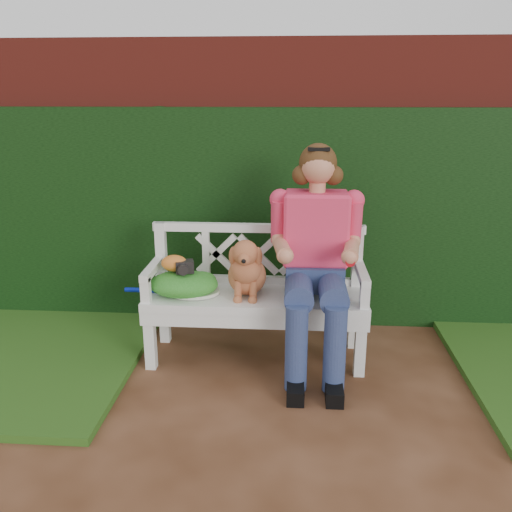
{
  "coord_description": "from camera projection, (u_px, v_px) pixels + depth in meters",
  "views": [
    {
      "loc": [
        -0.04,
        -2.49,
        1.8
      ],
      "look_at": [
        -0.28,
        0.99,
        0.75
      ],
      "focal_mm": 38.0,
      "sensor_mm": 36.0,
      "label": 1
    }
  ],
  "objects": [
    {
      "name": "ground",
      "position": [
        296.0,
        444.0,
        2.9
      ],
      "size": [
        60.0,
        60.0,
        0.0
      ],
      "primitive_type": "plane",
      "color": "#402210"
    },
    {
      "name": "brick_wall",
      "position": [
        299.0,
        183.0,
        4.39
      ],
      "size": [
        10.0,
        0.3,
        2.2
      ],
      "primitive_type": "cube",
      "color": "maroon",
      "rests_on": "ground"
    },
    {
      "name": "ivy_hedge",
      "position": [
        298.0,
        219.0,
        4.25
      ],
      "size": [
        10.0,
        0.18,
        1.7
      ],
      "primitive_type": "cube",
      "color": "#153711",
      "rests_on": "ground"
    },
    {
      "name": "garden_bench",
      "position": [
        256.0,
        326.0,
        3.79
      ],
      "size": [
        1.6,
        0.66,
        0.48
      ],
      "primitive_type": null,
      "rotation": [
        0.0,
        0.0,
        0.04
      ],
      "color": "white",
      "rests_on": "ground"
    },
    {
      "name": "seated_woman",
      "position": [
        315.0,
        257.0,
        3.59
      ],
      "size": [
        0.88,
        1.02,
        1.52
      ],
      "primitive_type": null,
      "rotation": [
        0.0,
        0.0,
        0.33
      ],
      "color": "#EF5885",
      "rests_on": "ground"
    },
    {
      "name": "dog",
      "position": [
        247.0,
        266.0,
        3.63
      ],
      "size": [
        0.41,
        0.46,
        0.42
      ],
      "primitive_type": null,
      "rotation": [
        0.0,
        0.0,
        0.43
      ],
      "color": "#965C41",
      "rests_on": "garden_bench"
    },
    {
      "name": "tennis_racket",
      "position": [
        189.0,
        291.0,
        3.72
      ],
      "size": [
        0.72,
        0.38,
        0.03
      ],
      "primitive_type": null,
      "rotation": [
        0.0,
        0.0,
        0.14
      ],
      "color": "white",
      "rests_on": "garden_bench"
    },
    {
      "name": "green_bag",
      "position": [
        184.0,
        283.0,
        3.68
      ],
      "size": [
        0.53,
        0.45,
        0.16
      ],
      "primitive_type": null,
      "rotation": [
        0.0,
        0.0,
        0.2
      ],
      "color": "#1B762D",
      "rests_on": "garden_bench"
    },
    {
      "name": "camera_item",
      "position": [
        185.0,
        266.0,
        3.65
      ],
      "size": [
        0.14,
        0.12,
        0.08
      ],
      "primitive_type": "cube",
      "rotation": [
        0.0,
        0.0,
        0.26
      ],
      "color": "black",
      "rests_on": "green_bag"
    },
    {
      "name": "baseball_glove",
      "position": [
        174.0,
        263.0,
        3.66
      ],
      "size": [
        0.21,
        0.19,
        0.11
      ],
      "primitive_type": "ellipsoid",
      "rotation": [
        0.0,
        0.0,
        0.37
      ],
      "color": "orange",
      "rests_on": "green_bag"
    }
  ]
}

